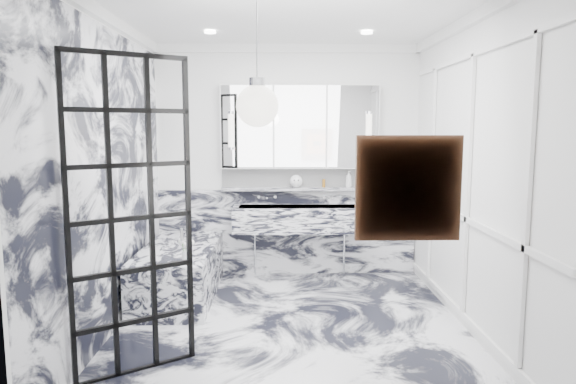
{
  "coord_description": "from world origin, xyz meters",
  "views": [
    {
      "loc": [
        -0.09,
        -4.5,
        1.83
      ],
      "look_at": [
        -0.01,
        0.5,
        1.19
      ],
      "focal_mm": 32.0,
      "sensor_mm": 36.0,
      "label": 1
    }
  ],
  "objects_px": {
    "trough_sink": "(300,219)",
    "mirror_cabinet": "(300,127)",
    "crittall_door": "(132,218)",
    "bathtub": "(180,271)"
  },
  "relations": [
    {
      "from": "trough_sink",
      "to": "mirror_cabinet",
      "type": "relative_size",
      "value": 0.84
    },
    {
      "from": "crittall_door",
      "to": "mirror_cabinet",
      "type": "bearing_deg",
      "value": 29.54
    },
    {
      "from": "bathtub",
      "to": "crittall_door",
      "type": "bearing_deg",
      "value": -89.86
    },
    {
      "from": "trough_sink",
      "to": "mirror_cabinet",
      "type": "height_order",
      "value": "mirror_cabinet"
    },
    {
      "from": "crittall_door",
      "to": "trough_sink",
      "type": "height_order",
      "value": "crittall_door"
    },
    {
      "from": "crittall_door",
      "to": "trough_sink",
      "type": "xyz_separation_m",
      "value": [
        1.32,
        2.37,
        -0.43
      ]
    },
    {
      "from": "crittall_door",
      "to": "bathtub",
      "type": "xyz_separation_m",
      "value": [
        -0.0,
        1.71,
        -0.89
      ]
    },
    {
      "from": "crittall_door",
      "to": "mirror_cabinet",
      "type": "xyz_separation_m",
      "value": [
        1.32,
        2.54,
        0.66
      ]
    },
    {
      "from": "trough_sink",
      "to": "mirror_cabinet",
      "type": "distance_m",
      "value": 1.1
    },
    {
      "from": "crittall_door",
      "to": "trough_sink",
      "type": "bearing_deg",
      "value": 27.88
    }
  ]
}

